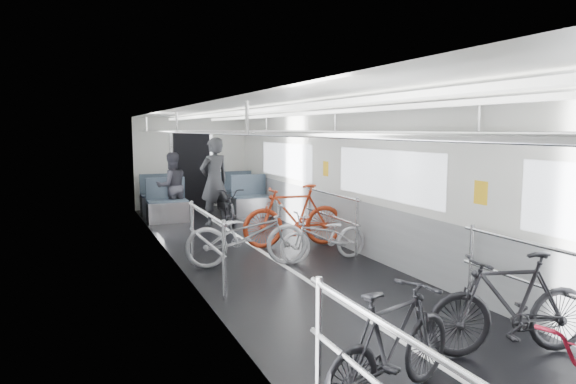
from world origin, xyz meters
The scene contains 9 objects.
car_shell centered at (0.00, 1.78, 1.13)m, with size 3.02×14.01×2.41m.
bike_left_mid centered at (-0.75, -3.49, 0.46)m, with size 0.43×1.54×0.92m, color black.
bike_left_far centered at (-0.53, 0.70, 0.49)m, with size 0.65×1.87×0.98m, color #A1A1A5.
bike_right_near centered at (0.75, -3.20, 0.49)m, with size 0.46×1.62×0.97m, color black.
bike_right_mid centered at (0.71, 0.54, 0.40)m, with size 0.53×1.51×0.80m, color #B5B4B9.
bike_right_far centered at (0.66, 1.64, 0.56)m, with size 0.52×1.86×1.12m, color #9C2D13.
bike_aisle centered at (0.17, 4.15, 0.42)m, with size 0.55×1.59×0.83m, color black.
person_standing centered at (-0.10, 4.25, 0.96)m, with size 0.70×0.46×1.92m, color black.
person_seated centered at (-0.85, 5.25, 0.78)m, with size 0.76×0.59×1.57m, color #2B2A31.
Camera 1 is at (-2.93, -6.62, 2.09)m, focal length 32.00 mm.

